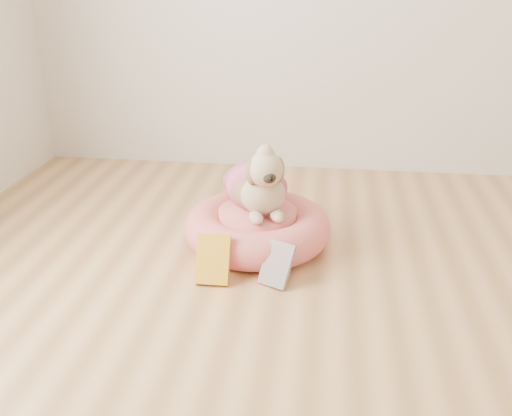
# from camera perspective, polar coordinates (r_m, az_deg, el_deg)

# --- Properties ---
(pet_bed) EXTENTS (0.63, 0.63, 0.16)m
(pet_bed) POSITION_cam_1_polar(r_m,az_deg,el_deg) (2.48, 0.15, -1.97)
(pet_bed) COLOR #F2615F
(pet_bed) RESTS_ON floor
(dog) EXTENTS (0.44, 0.52, 0.33)m
(dog) POSITION_cam_1_polar(r_m,az_deg,el_deg) (2.40, 0.22, 3.55)
(dog) COLOR brown
(dog) RESTS_ON pet_bed
(book_yellow) EXTENTS (0.13, 0.12, 0.18)m
(book_yellow) POSITION_cam_1_polar(r_m,az_deg,el_deg) (2.21, -4.33, -5.14)
(book_yellow) COLOR #FCFF1A
(book_yellow) RESTS_ON floor
(book_white) EXTENTS (0.15, 0.14, 0.16)m
(book_white) POSITION_cam_1_polar(r_m,az_deg,el_deg) (2.19, 2.10, -5.64)
(book_white) COLOR white
(book_white) RESTS_ON floor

